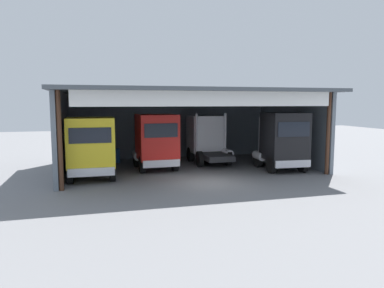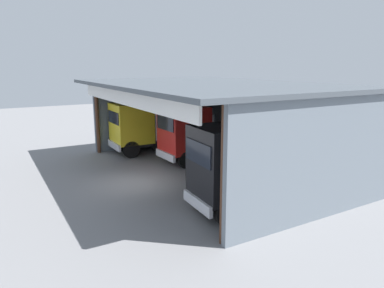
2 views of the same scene
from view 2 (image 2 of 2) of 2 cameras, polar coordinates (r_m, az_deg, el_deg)
ground_plane at (r=19.13m, az=-8.77°, el=-6.18°), size 80.00×80.00×0.00m
workshop_shed at (r=20.92m, az=5.22°, el=5.83°), size 16.34×10.85×5.15m
truck_yellow_right_bay at (r=25.09m, az=-9.21°, el=2.74°), size 2.68×4.68×3.53m
truck_red_left_bay at (r=22.30m, az=-0.84°, el=1.76°), size 2.66×4.75×3.60m
truck_white_yard_outside at (r=20.11m, az=9.70°, el=-0.07°), size 2.53×4.81×3.60m
truck_black_center_bay at (r=14.74m, az=5.92°, el=-3.87°), size 2.63×4.69×3.71m
oil_drum at (r=23.66m, az=10.40°, el=-1.40°), size 0.58×0.58×0.94m
tool_cart at (r=26.60m, az=3.60°, el=0.41°), size 0.90×0.60×1.00m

